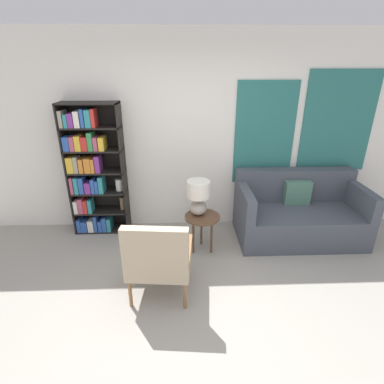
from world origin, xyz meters
TOP-DOWN VIEW (x-y plane):
  - ground_plane at (0.00, 0.00)m, footprint 14.00×14.00m
  - wall_back at (0.07, 2.03)m, footprint 6.40×0.08m
  - bookshelf at (-1.32, 1.84)m, footprint 0.76×0.30m
  - armchair at (-0.33, 0.41)m, footprint 0.69×0.69m
  - couch at (1.52, 1.58)m, footprint 1.68×0.87m
  - side_table at (0.16, 1.26)m, footprint 0.45×0.45m
  - table_lamp at (0.11, 1.31)m, footprint 0.29×0.29m

SIDE VIEW (x-z plane):
  - ground_plane at x=0.00m, z-range 0.00..0.00m
  - couch at x=1.52m, z-range -0.12..0.79m
  - side_table at x=0.16m, z-range 0.19..0.69m
  - armchair at x=-0.33m, z-range 0.04..0.95m
  - table_lamp at x=0.11m, z-range 0.54..0.99m
  - bookshelf at x=-1.32m, z-range 0.00..1.83m
  - wall_back at x=0.07m, z-range 0.00..2.70m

